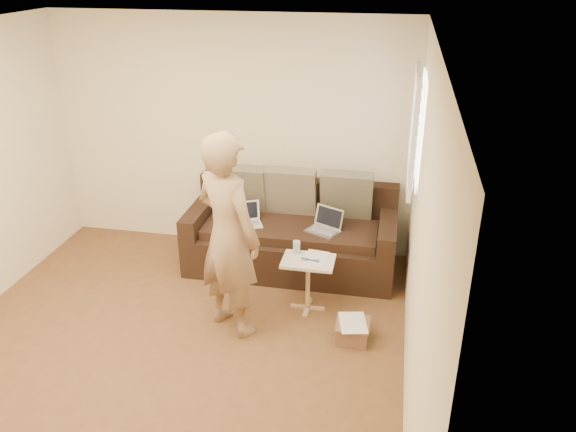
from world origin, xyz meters
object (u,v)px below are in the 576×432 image
(sofa, at_px, (291,231))
(person, at_px, (228,235))
(drinking_glass, at_px, (297,247))
(laptop_white, at_px, (247,225))
(striped_box, at_px, (352,331))
(laptop_silver, at_px, (322,232))
(side_table, at_px, (308,284))

(sofa, relative_size, person, 1.18)
(sofa, distance_m, person, 1.33)
(drinking_glass, bearing_deg, laptop_white, 140.44)
(drinking_glass, bearing_deg, striped_box, -41.40)
(laptop_silver, xyz_separation_m, laptop_white, (-0.81, 0.00, 0.00))
(sofa, relative_size, laptop_white, 7.06)
(side_table, bearing_deg, person, -146.77)
(sofa, height_order, laptop_silver, sofa)
(sofa, relative_size, laptop_silver, 6.77)
(sofa, distance_m, laptop_white, 0.49)
(sofa, height_order, laptop_white, sofa)
(laptop_white, xyz_separation_m, striped_box, (1.23, -1.05, -0.43))
(laptop_silver, bearing_deg, striped_box, -42.11)
(drinking_glass, xyz_separation_m, striped_box, (0.60, -0.53, -0.50))
(person, bearing_deg, striped_box, -149.37)
(laptop_white, distance_m, person, 1.13)
(person, bearing_deg, sofa, -74.65)
(striped_box, bearing_deg, side_table, 138.45)
(sofa, relative_size, striped_box, 7.46)
(side_table, bearing_deg, laptop_white, 140.21)
(person, bearing_deg, drinking_glass, -102.71)
(sofa, distance_m, laptop_silver, 0.39)
(person, distance_m, striped_box, 1.39)
(side_table, xyz_separation_m, striped_box, (0.47, -0.42, -0.17))
(sofa, xyz_separation_m, laptop_silver, (0.35, -0.14, 0.10))
(laptop_silver, bearing_deg, person, -97.10)
(laptop_silver, height_order, laptop_white, laptop_white)
(drinking_glass, bearing_deg, side_table, -40.86)
(laptop_silver, distance_m, drinking_glass, 0.55)
(laptop_white, xyz_separation_m, person, (0.13, -1.05, 0.41))
(side_table, height_order, striped_box, side_table)
(sofa, xyz_separation_m, striped_box, (0.78, -1.19, -0.33))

